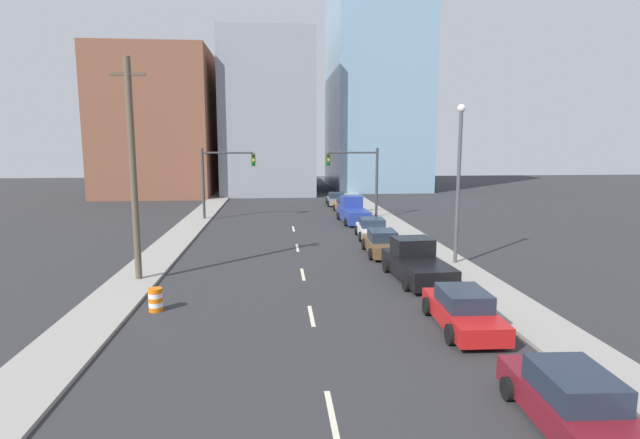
# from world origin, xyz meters

# --- Properties ---
(sidewalk_left) EXTENTS (2.40, 94.76, 0.14)m
(sidewalk_left) POSITION_xyz_m (-8.32, 47.38, 0.07)
(sidewalk_left) COLOR gray
(sidewalk_left) RESTS_ON ground
(sidewalk_right) EXTENTS (2.40, 94.76, 0.14)m
(sidewalk_right) POSITION_xyz_m (8.32, 47.38, 0.07)
(sidewalk_right) COLOR gray
(sidewalk_right) RESTS_ON ground
(lane_stripe_at_9m) EXTENTS (0.16, 2.40, 0.01)m
(lane_stripe_at_9m) POSITION_xyz_m (0.00, 9.34, 0.00)
(lane_stripe_at_9m) COLOR beige
(lane_stripe_at_9m) RESTS_ON ground
(lane_stripe_at_17m) EXTENTS (0.16, 2.40, 0.01)m
(lane_stripe_at_17m) POSITION_xyz_m (0.00, 16.60, 0.00)
(lane_stripe_at_17m) COLOR beige
(lane_stripe_at_17m) RESTS_ON ground
(lane_stripe_at_23m) EXTENTS (0.16, 2.40, 0.01)m
(lane_stripe_at_23m) POSITION_xyz_m (0.00, 22.88, 0.00)
(lane_stripe_at_23m) COLOR beige
(lane_stripe_at_23m) RESTS_ON ground
(lane_stripe_at_30m) EXTENTS (0.16, 2.40, 0.01)m
(lane_stripe_at_30m) POSITION_xyz_m (0.00, 29.54, 0.00)
(lane_stripe_at_30m) COLOR beige
(lane_stripe_at_30m) RESTS_ON ground
(lane_stripe_at_37m) EXTENTS (0.16, 2.40, 0.01)m
(lane_stripe_at_37m) POSITION_xyz_m (0.00, 36.83, 0.00)
(lane_stripe_at_37m) COLOR beige
(lane_stripe_at_37m) RESTS_ON ground
(building_brick_left) EXTENTS (14.00, 16.00, 18.30)m
(building_brick_left) POSITION_xyz_m (-16.42, 65.64, 9.15)
(building_brick_left) COLOR brown
(building_brick_left) RESTS_ON ground
(building_office_center) EXTENTS (12.00, 20.00, 20.74)m
(building_office_center) POSITION_xyz_m (-2.31, 69.64, 10.37)
(building_office_center) COLOR gray
(building_office_center) RESTS_ON ground
(building_glass_right) EXTENTS (13.00, 20.00, 34.42)m
(building_glass_right) POSITION_xyz_m (13.59, 73.64, 17.21)
(building_glass_right) COLOR #7A9EB7
(building_glass_right) RESTS_ON ground
(traffic_signal_left) EXTENTS (4.71, 0.35, 6.30)m
(traffic_signal_left) POSITION_xyz_m (-6.36, 42.24, 4.11)
(traffic_signal_left) COLOR #38383D
(traffic_signal_left) RESTS_ON ground
(traffic_signal_right) EXTENTS (4.71, 0.35, 6.30)m
(traffic_signal_right) POSITION_xyz_m (6.41, 42.24, 4.11)
(traffic_signal_right) COLOR #38383D
(traffic_signal_right) RESTS_ON ground
(utility_pole_left_mid) EXTENTS (1.60, 0.32, 10.68)m
(utility_pole_left_mid) POSITION_xyz_m (-8.10, 22.32, 5.47)
(utility_pole_left_mid) COLOR brown
(utility_pole_left_mid) RESTS_ON ground
(traffic_barrel) EXTENTS (0.56, 0.56, 0.95)m
(traffic_barrel) POSITION_xyz_m (-6.22, 17.70, 0.47)
(traffic_barrel) COLOR orange
(traffic_barrel) RESTS_ON ground
(street_lamp) EXTENTS (0.44, 0.44, 8.78)m
(street_lamp) POSITION_xyz_m (8.59, 24.22, 5.06)
(street_lamp) COLOR #4C4C51
(street_lamp) RESTS_ON ground
(sedan_maroon) EXTENTS (2.21, 4.76, 1.48)m
(sedan_maroon) POSITION_xyz_m (5.56, 8.18, 0.67)
(sedan_maroon) COLOR maroon
(sedan_maroon) RESTS_ON ground
(sedan_red) EXTENTS (2.20, 4.82, 1.45)m
(sedan_red) POSITION_xyz_m (5.43, 14.80, 0.67)
(sedan_red) COLOR red
(sedan_red) RESTS_ON ground
(pickup_truck_black) EXTENTS (2.67, 5.59, 1.98)m
(pickup_truck_black) POSITION_xyz_m (5.58, 21.46, 0.81)
(pickup_truck_black) COLOR black
(pickup_truck_black) RESTS_ON ground
(sedan_brown) EXTENTS (2.15, 4.71, 1.49)m
(sedan_brown) POSITION_xyz_m (5.08, 27.22, 0.68)
(sedan_brown) COLOR brown
(sedan_brown) RESTS_ON ground
(sedan_white) EXTENTS (2.34, 4.37, 1.41)m
(sedan_white) POSITION_xyz_m (5.49, 32.55, 0.65)
(sedan_white) COLOR silver
(sedan_white) RESTS_ON ground
(pickup_truck_blue) EXTENTS (2.40, 5.87, 2.23)m
(pickup_truck_blue) POSITION_xyz_m (5.22, 39.78, 0.89)
(pickup_truck_blue) COLOR navy
(pickup_truck_blue) RESTS_ON ground
(sedan_orange) EXTENTS (2.06, 4.69, 1.40)m
(sedan_orange) POSITION_xyz_m (5.42, 45.91, 0.64)
(sedan_orange) COLOR orange
(sedan_orange) RESTS_ON ground
(sedan_gray) EXTENTS (2.16, 4.32, 1.37)m
(sedan_gray) POSITION_xyz_m (5.22, 51.88, 0.63)
(sedan_gray) COLOR slate
(sedan_gray) RESTS_ON ground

